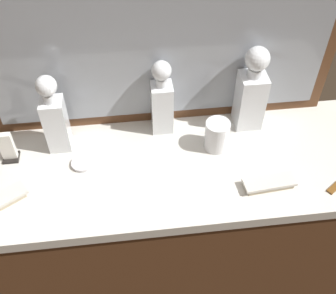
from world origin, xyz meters
The scene contains 10 objects.
ground_plane centered at (0.00, 0.00, 0.00)m, with size 6.00×6.00×0.00m, color #2D2319.
dresser centered at (0.00, 0.00, 0.46)m, with size 1.40×0.49×0.92m.
dresser_mirror centered at (0.00, 0.22, 1.27)m, with size 1.16×0.03×0.69m.
crystal_decanter_far_left centered at (0.00, 0.17, 1.04)m, with size 0.07×0.07×0.28m.
crystal_decanter_center centered at (-0.35, 0.13, 1.04)m, with size 0.07×0.07×0.29m.
crystal_decanter_far_right centered at (0.30, 0.16, 1.05)m, with size 0.09×0.09×0.31m.
crystal_tumbler_right centered at (0.17, 0.06, 0.97)m, with size 0.08×0.08×0.11m.
silver_brush_right centered at (0.30, -0.13, 0.94)m, with size 0.16×0.07×0.02m.
porcelain_dish centered at (-0.27, 0.03, 0.93)m, with size 0.07×0.07×0.01m.
napkin_holder centered at (-0.51, 0.09, 0.97)m, with size 0.05×0.05×0.11m.
Camera 1 is at (-0.11, -0.88, 1.94)m, focal length 44.52 mm.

